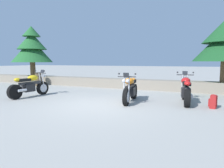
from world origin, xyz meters
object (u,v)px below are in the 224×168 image
at_px(motorcycle_red_far_right, 186,90).
at_px(pine_tree_far_left, 32,47).
at_px(motorcycle_orange_centre, 130,89).
at_px(trash_bin, 39,79).
at_px(rider_backpack, 213,101).
at_px(motorcycle_yellow_near_left, 30,86).

bearing_deg(motorcycle_red_far_right, pine_tree_far_left, 164.21).
height_order(motorcycle_orange_centre, motorcycle_red_far_right, same).
height_order(pine_tree_far_left, trash_bin, pine_tree_far_left).
bearing_deg(pine_tree_far_left, trash_bin, -33.01).
xyz_separation_m(motorcycle_orange_centre, motorcycle_red_far_right, (2.00, 0.62, 0.00)).
relative_size(rider_backpack, trash_bin, 0.55).
height_order(motorcycle_orange_centre, pine_tree_far_left, pine_tree_far_left).
relative_size(motorcycle_orange_centre, motorcycle_red_far_right, 1.00).
xyz_separation_m(motorcycle_red_far_right, pine_tree_far_left, (-10.37, 2.93, 2.08)).
bearing_deg(trash_bin, motorcycle_orange_centre, -21.03).
distance_m(motorcycle_red_far_right, pine_tree_far_left, 10.98).
bearing_deg(motorcycle_red_far_right, motorcycle_yellow_near_left, -168.96).
xyz_separation_m(motorcycle_yellow_near_left, trash_bin, (-2.64, 3.37, -0.05)).
bearing_deg(motorcycle_yellow_near_left, rider_backpack, 5.48).
bearing_deg(motorcycle_yellow_near_left, motorcycle_red_far_right, 11.04).
relative_size(motorcycle_orange_centre, trash_bin, 2.40).
height_order(rider_backpack, pine_tree_far_left, pine_tree_far_left).
xyz_separation_m(pine_tree_far_left, trash_bin, (1.27, -0.82, -2.13)).
bearing_deg(pine_tree_far_left, motorcycle_red_far_right, -15.79).
distance_m(rider_backpack, pine_tree_far_left, 12.03).
distance_m(pine_tree_far_left, trash_bin, 2.61).
bearing_deg(trash_bin, motorcycle_yellow_near_left, -51.98).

